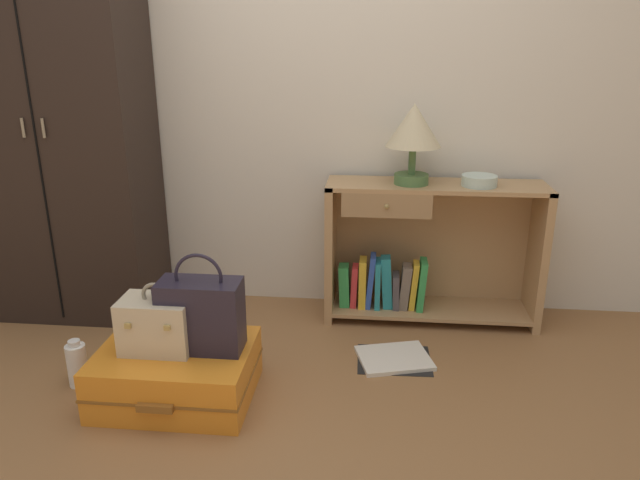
# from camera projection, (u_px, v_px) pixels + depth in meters

# --- Properties ---
(ground_plane) EXTENTS (9.00, 9.00, 0.00)m
(ground_plane) POSITION_uv_depth(u_px,v_px,m) (246.00, 470.00, 2.04)
(ground_plane) COLOR olive
(back_wall) EXTENTS (6.40, 0.10, 2.60)m
(back_wall) POSITION_uv_depth(u_px,v_px,m) (299.00, 64.00, 3.03)
(back_wall) COLOR silver
(back_wall) RESTS_ON ground_plane
(wardrobe) EXTENTS (0.86, 0.47, 2.06)m
(wardrobe) POSITION_uv_depth(u_px,v_px,m) (59.00, 121.00, 2.95)
(wardrobe) COLOR black
(wardrobe) RESTS_ON ground_plane
(bookshelf) EXTENTS (1.10, 0.32, 0.74)m
(bookshelf) POSITION_uv_depth(u_px,v_px,m) (422.00, 254.00, 3.07)
(bookshelf) COLOR tan
(bookshelf) RESTS_ON ground_plane
(table_lamp) EXTENTS (0.27, 0.27, 0.39)m
(table_lamp) POSITION_uv_depth(u_px,v_px,m) (414.00, 130.00, 2.84)
(table_lamp) COLOR #4C7542
(table_lamp) RESTS_ON bookshelf
(bowl) EXTENTS (0.17, 0.17, 0.05)m
(bowl) POSITION_uv_depth(u_px,v_px,m) (479.00, 181.00, 2.87)
(bowl) COLOR silver
(bowl) RESTS_ON bookshelf
(suitcase_large) EXTENTS (0.63, 0.50, 0.22)m
(suitcase_large) POSITION_uv_depth(u_px,v_px,m) (177.00, 373.00, 2.43)
(suitcase_large) COLOR orange
(suitcase_large) RESTS_ON ground_plane
(train_case) EXTENTS (0.28, 0.19, 0.29)m
(train_case) POSITION_uv_depth(u_px,v_px,m) (157.00, 324.00, 2.36)
(train_case) COLOR beige
(train_case) RESTS_ON suitcase_large
(handbag) EXTENTS (0.33, 0.16, 0.41)m
(handbag) POSITION_uv_depth(u_px,v_px,m) (201.00, 314.00, 2.35)
(handbag) COLOR #231E2D
(handbag) RESTS_ON suitcase_large
(bottle) EXTENTS (0.08, 0.08, 0.21)m
(bottle) POSITION_uv_depth(u_px,v_px,m) (77.00, 364.00, 2.52)
(bottle) COLOR white
(bottle) RESTS_ON ground_plane
(open_book_on_floor) EXTENTS (0.38, 0.34, 0.02)m
(open_book_on_floor) POSITION_uv_depth(u_px,v_px,m) (394.00, 358.00, 2.74)
(open_book_on_floor) COLOR white
(open_book_on_floor) RESTS_ON ground_plane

